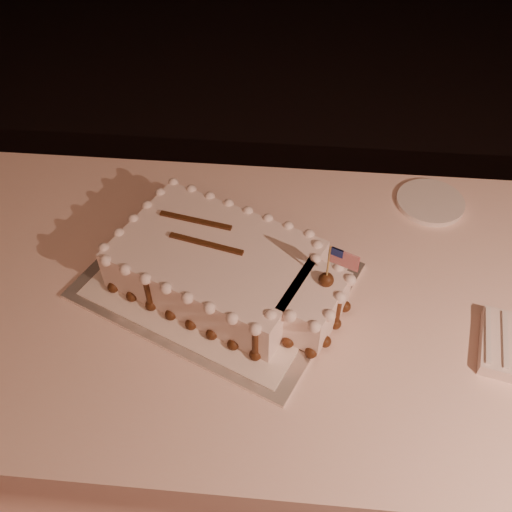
# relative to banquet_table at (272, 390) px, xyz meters

# --- Properties ---
(room_shell) EXTENTS (6.10, 8.10, 2.90)m
(room_shell) POSITION_rel_banquet_table_xyz_m (0.00, -0.60, 1.02)
(room_shell) COLOR black
(room_shell) RESTS_ON ground
(banquet_table) EXTENTS (2.40, 0.80, 0.75)m
(banquet_table) POSITION_rel_banquet_table_xyz_m (0.00, 0.00, 0.00)
(banquet_table) COLOR #FFD5C5
(banquet_table) RESTS_ON ground
(cake_board) EXTENTS (0.60, 0.54, 0.01)m
(cake_board) POSITION_rel_banquet_table_xyz_m (-0.12, 0.02, 0.38)
(cake_board) COLOR silver
(cake_board) RESTS_ON banquet_table
(doily) EXTENTS (0.54, 0.49, 0.00)m
(doily) POSITION_rel_banquet_table_xyz_m (-0.12, 0.02, 0.38)
(doily) COLOR white
(doily) RESTS_ON cake_board
(sheet_cake) EXTENTS (0.49, 0.39, 0.19)m
(sheet_cake) POSITION_rel_banquet_table_xyz_m (-0.10, 0.01, 0.43)
(sheet_cake) COLOR white
(sheet_cake) RESTS_ON doily
(side_plate) EXTENTS (0.15, 0.15, 0.01)m
(side_plate) POSITION_rel_banquet_table_xyz_m (0.34, 0.30, 0.38)
(side_plate) COLOR white
(side_plate) RESTS_ON banquet_table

